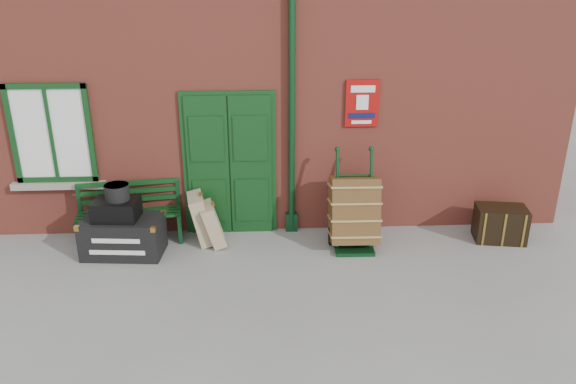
{
  "coord_description": "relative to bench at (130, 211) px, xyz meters",
  "views": [
    {
      "loc": [
        0.19,
        -6.7,
        3.92
      ],
      "look_at": [
        0.55,
        0.6,
        1.0
      ],
      "focal_mm": 35.0,
      "sensor_mm": 36.0,
      "label": 1
    }
  ],
  "objects": [
    {
      "name": "porter_trolley",
      "position": [
        3.38,
        -0.37,
        0.09
      ],
      "size": [
        0.72,
        0.78,
        1.46
      ],
      "rotation": [
        0.0,
        0.0,
        -0.02
      ],
      "color": "black",
      "rests_on": "ground"
    },
    {
      "name": "dark_trunk",
      "position": [
        5.68,
        -0.29,
        -0.21
      ],
      "size": [
        0.81,
        0.6,
        0.54
      ],
      "primitive_type": "cube",
      "rotation": [
        0.0,
        0.0,
        -0.16
      ],
      "color": "black",
      "rests_on": "ground"
    },
    {
      "name": "houdini_trunk",
      "position": [
        -0.02,
        -0.47,
        -0.19
      ],
      "size": [
        1.19,
        0.72,
        0.57
      ],
      "primitive_type": "cube",
      "rotation": [
        0.0,
        0.0,
        -0.08
      ],
      "color": "black",
      "rests_on": "ground"
    },
    {
      "name": "suitcase_front",
      "position": [
        1.27,
        -0.23,
        -0.14
      ],
      "size": [
        0.44,
        0.54,
        0.67
      ],
      "primitive_type": "cube",
      "rotation": [
        0.0,
        -0.29,
        0.16
      ],
      "color": "tan",
      "rests_on": "ground"
    },
    {
      "name": "strongbox",
      "position": [
        -0.07,
        -0.47,
        0.23
      ],
      "size": [
        0.66,
        0.51,
        0.28
      ],
      "primitive_type": "cube",
      "rotation": [
        0.0,
        0.0,
        -0.08
      ],
      "color": "black",
      "rests_on": "houdini_trunk"
    },
    {
      "name": "station_building",
      "position": [
        1.83,
        2.25,
        1.68
      ],
      "size": [
        10.3,
        4.3,
        4.36
      ],
      "color": "#AA4636",
      "rests_on": "ground"
    },
    {
      "name": "hatbox",
      "position": [
        -0.04,
        -0.44,
        0.49
      ],
      "size": [
        0.37,
        0.37,
        0.23
      ],
      "primitive_type": "cylinder",
      "rotation": [
        0.0,
        0.0,
        -0.08
      ],
      "color": "black",
      "rests_on": "strongbox"
    },
    {
      "name": "bench",
      "position": [
        0.0,
        0.0,
        0.0
      ],
      "size": [
        1.58,
        0.67,
        0.95
      ],
      "rotation": [
        0.0,
        0.0,
        0.13
      ],
      "color": "#0E3614",
      "rests_on": "ground"
    },
    {
      "name": "suitcase_back",
      "position": [
        1.09,
        -0.13,
        -0.09
      ],
      "size": [
        0.45,
        0.59,
        0.78
      ],
      "primitive_type": "cube",
      "rotation": [
        0.0,
        -0.21,
        0.16
      ],
      "color": "tan",
      "rests_on": "ground"
    },
    {
      "name": "ground",
      "position": [
        1.84,
        -1.24,
        -0.48
      ],
      "size": [
        80.0,
        80.0,
        0.0
      ],
      "primitive_type": "plane",
      "color": "gray",
      "rests_on": "ground"
    }
  ]
}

